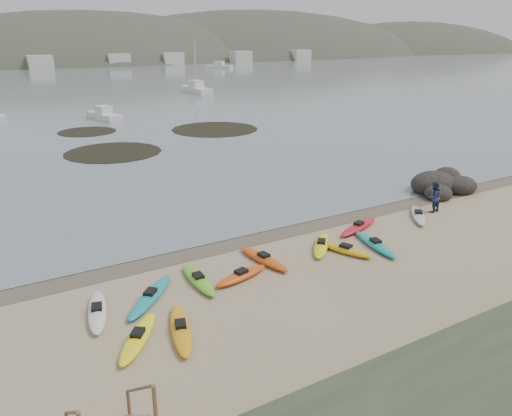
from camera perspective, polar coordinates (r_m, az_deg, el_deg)
ground at (r=27.31m, az=0.00°, el=-2.97°), size 600.00×600.00×0.00m
wet_sand at (r=27.07m, az=0.32°, el=-3.17°), size 60.00×60.00×0.00m
kayaks at (r=23.23m, az=1.84°, el=-6.72°), size 21.24×7.45×0.34m
person_east at (r=32.21m, az=19.64°, el=1.21°), size 0.99×0.80×1.92m
rock_cluster at (r=36.97m, az=20.45°, el=2.20°), size 5.20×3.81×1.71m
kelp_mats at (r=53.87m, az=-11.20°, el=7.95°), size 22.40×19.02×0.04m
moored_boats at (r=100.36m, az=-18.00°, el=12.88°), size 101.52×84.95×1.21m
far_hills at (r=223.50m, az=-17.21°, el=11.81°), size 550.00×135.00×80.00m
far_town at (r=168.02m, az=-24.97°, el=14.82°), size 199.00×5.00×4.00m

